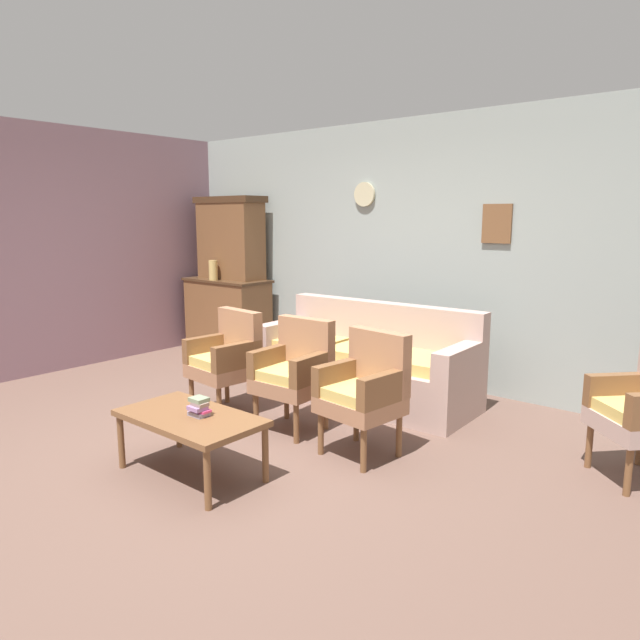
% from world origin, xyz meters
% --- Properties ---
extents(ground_plane, '(7.68, 7.68, 0.00)m').
position_xyz_m(ground_plane, '(0.00, 0.00, 0.00)').
color(ground_plane, brown).
extents(wall_back_with_decor, '(6.40, 0.09, 2.70)m').
position_xyz_m(wall_back_with_decor, '(0.00, 2.63, 1.35)').
color(wall_back_with_decor, '#939E99').
rests_on(wall_back_with_decor, ground).
extents(wall_left_side, '(0.06, 5.20, 2.70)m').
position_xyz_m(wall_left_side, '(-3.23, 0.00, 1.35)').
color(wall_left_side, gray).
rests_on(wall_left_side, ground).
extents(side_cabinet, '(1.16, 0.55, 0.93)m').
position_xyz_m(side_cabinet, '(-2.49, 2.25, 0.47)').
color(side_cabinet, brown).
rests_on(side_cabinet, ground).
extents(cabinet_upper_hutch, '(0.99, 0.38, 1.03)m').
position_xyz_m(cabinet_upper_hutch, '(-2.49, 2.33, 1.45)').
color(cabinet_upper_hutch, brown).
rests_on(cabinet_upper_hutch, side_cabinet).
extents(vase_on_cabinet, '(0.11, 0.11, 0.25)m').
position_xyz_m(vase_on_cabinet, '(-2.53, 2.07, 1.05)').
color(vase_on_cabinet, tan).
rests_on(vase_on_cabinet, side_cabinet).
extents(floral_couch, '(2.11, 0.86, 0.90)m').
position_xyz_m(floral_couch, '(0.06, 1.73, 0.32)').
color(floral_couch, tan).
rests_on(floral_couch, ground).
extents(armchair_by_doorway, '(0.57, 0.54, 0.90)m').
position_xyz_m(armchair_by_doorway, '(-0.70, 0.66, 0.50)').
color(armchair_by_doorway, '#9E6B4C').
rests_on(armchair_by_doorway, ground).
extents(armchair_near_cabinet, '(0.54, 0.51, 0.90)m').
position_xyz_m(armchair_near_cabinet, '(0.06, 0.72, 0.50)').
color(armchair_near_cabinet, '#9E6B4C').
rests_on(armchair_near_cabinet, ground).
extents(armchair_row_middle, '(0.57, 0.55, 0.90)m').
position_xyz_m(armchair_row_middle, '(0.79, 0.66, 0.50)').
color(armchair_row_middle, '#9E6B4C').
rests_on(armchair_row_middle, ground).
extents(coffee_table, '(1.00, 0.56, 0.42)m').
position_xyz_m(coffee_table, '(0.10, -0.37, 0.38)').
color(coffee_table, brown).
rests_on(coffee_table, ground).
extents(book_stack_on_table, '(0.16, 0.12, 0.12)m').
position_xyz_m(book_stack_on_table, '(0.16, -0.34, 0.48)').
color(book_stack_on_table, '#9088A0').
rests_on(book_stack_on_table, coffee_table).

